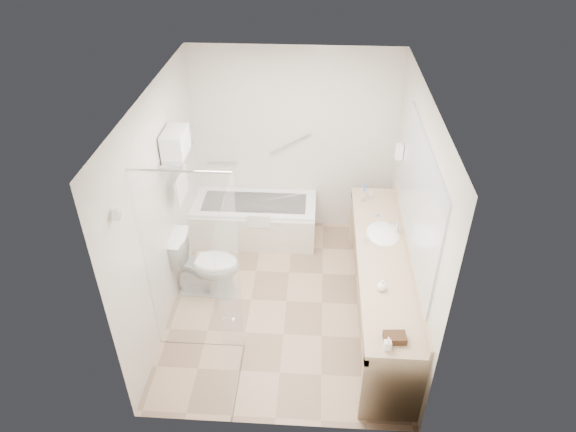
# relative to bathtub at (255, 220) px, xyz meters

# --- Properties ---
(floor) EXTENTS (3.20, 3.20, 0.00)m
(floor) POSITION_rel_bathtub_xyz_m (0.50, -1.24, -0.28)
(floor) COLOR tan
(floor) RESTS_ON ground
(ceiling) EXTENTS (2.60, 3.20, 0.10)m
(ceiling) POSITION_rel_bathtub_xyz_m (0.50, -1.24, 2.22)
(ceiling) COLOR white
(ceiling) RESTS_ON wall_back
(wall_back) EXTENTS (2.60, 0.10, 2.50)m
(wall_back) POSITION_rel_bathtub_xyz_m (0.50, 0.36, 0.97)
(wall_back) COLOR beige
(wall_back) RESTS_ON ground
(wall_front) EXTENTS (2.60, 0.10, 2.50)m
(wall_front) POSITION_rel_bathtub_xyz_m (0.50, -2.84, 0.97)
(wall_front) COLOR beige
(wall_front) RESTS_ON ground
(wall_left) EXTENTS (0.10, 3.20, 2.50)m
(wall_left) POSITION_rel_bathtub_xyz_m (-0.80, -1.24, 0.97)
(wall_left) COLOR beige
(wall_left) RESTS_ON ground
(wall_right) EXTENTS (0.10, 3.20, 2.50)m
(wall_right) POSITION_rel_bathtub_xyz_m (1.80, -1.24, 0.97)
(wall_right) COLOR beige
(wall_right) RESTS_ON ground
(bathtub) EXTENTS (1.60, 0.73, 0.59)m
(bathtub) POSITION_rel_bathtub_xyz_m (0.00, 0.00, 0.00)
(bathtub) COLOR white
(bathtub) RESTS_ON floor
(grab_bar_short) EXTENTS (0.40, 0.03, 0.03)m
(grab_bar_short) POSITION_rel_bathtub_xyz_m (-0.45, 0.32, 0.67)
(grab_bar_short) COLOR silver
(grab_bar_short) RESTS_ON wall_back
(grab_bar_long) EXTENTS (0.53, 0.03, 0.33)m
(grab_bar_long) POSITION_rel_bathtub_xyz_m (0.45, 0.32, 0.97)
(grab_bar_long) COLOR silver
(grab_bar_long) RESTS_ON wall_back
(shower_enclosure) EXTENTS (0.96, 0.91, 2.11)m
(shower_enclosure) POSITION_rel_bathtub_xyz_m (-0.13, -2.16, 0.79)
(shower_enclosure) COLOR silver
(shower_enclosure) RESTS_ON floor
(towel_shelf) EXTENTS (0.24, 0.55, 0.81)m
(towel_shelf) POSITION_rel_bathtub_xyz_m (-0.67, -0.89, 1.48)
(towel_shelf) COLOR silver
(towel_shelf) RESTS_ON wall_left
(vanity_counter) EXTENTS (0.55, 2.70, 0.95)m
(vanity_counter) POSITION_rel_bathtub_xyz_m (1.52, -1.39, 0.36)
(vanity_counter) COLOR tan
(vanity_counter) RESTS_ON floor
(sink) EXTENTS (0.40, 0.52, 0.14)m
(sink) POSITION_rel_bathtub_xyz_m (1.55, -0.99, 0.54)
(sink) COLOR white
(sink) RESTS_ON vanity_counter
(faucet) EXTENTS (0.03, 0.03, 0.14)m
(faucet) POSITION_rel_bathtub_xyz_m (1.70, -0.99, 0.65)
(faucet) COLOR silver
(faucet) RESTS_ON vanity_counter
(mirror) EXTENTS (0.02, 2.00, 1.20)m
(mirror) POSITION_rel_bathtub_xyz_m (1.79, -1.39, 1.27)
(mirror) COLOR #AFB3BC
(mirror) RESTS_ON wall_right
(hairdryer_unit) EXTENTS (0.08, 0.10, 0.18)m
(hairdryer_unit) POSITION_rel_bathtub_xyz_m (1.75, -0.19, 1.17)
(hairdryer_unit) COLOR white
(hairdryer_unit) RESTS_ON wall_right
(toilet) EXTENTS (0.82, 0.48, 0.78)m
(toilet) POSITION_rel_bathtub_xyz_m (-0.45, -1.10, 0.12)
(toilet) COLOR white
(toilet) RESTS_ON floor
(amenity_basket) EXTENTS (0.20, 0.14, 0.06)m
(amenity_basket) POSITION_rel_bathtub_xyz_m (1.51, -2.54, 0.61)
(amenity_basket) COLOR #3F2A16
(amenity_basket) RESTS_ON vanity_counter
(soap_bottle_a) EXTENTS (0.07, 0.14, 0.06)m
(soap_bottle_a) POSITION_rel_bathtub_xyz_m (1.44, -2.64, 0.60)
(soap_bottle_a) COLOR white
(soap_bottle_a) RESTS_ON vanity_counter
(soap_bottle_b) EXTENTS (0.13, 0.14, 0.09)m
(soap_bottle_b) POSITION_rel_bathtub_xyz_m (1.45, -1.91, 0.62)
(soap_bottle_b) COLOR white
(soap_bottle_b) RESTS_ON vanity_counter
(water_bottle_left) EXTENTS (0.05, 0.05, 0.18)m
(water_bottle_left) POSITION_rel_bathtub_xyz_m (1.37, -0.35, 0.65)
(water_bottle_left) COLOR silver
(water_bottle_left) RESTS_ON vanity_counter
(water_bottle_mid) EXTENTS (0.05, 0.05, 0.17)m
(water_bottle_mid) POSITION_rel_bathtub_xyz_m (1.49, -0.88, 0.65)
(water_bottle_mid) COLOR silver
(water_bottle_mid) RESTS_ON vanity_counter
(water_bottle_right) EXTENTS (0.07, 0.07, 0.22)m
(water_bottle_right) POSITION_rel_bathtub_xyz_m (1.37, -0.34, 0.68)
(water_bottle_right) COLOR silver
(water_bottle_right) RESTS_ON vanity_counter
(drinking_glass_near) EXTENTS (0.09, 0.09, 0.09)m
(drinking_glass_near) POSITION_rel_bathtub_xyz_m (1.36, -1.17, 0.62)
(drinking_glass_near) COLOR silver
(drinking_glass_near) RESTS_ON vanity_counter
(drinking_glass_far) EXTENTS (0.10, 0.10, 0.09)m
(drinking_glass_far) POSITION_rel_bathtub_xyz_m (1.46, -0.27, 0.62)
(drinking_glass_far) COLOR silver
(drinking_glass_far) RESTS_ON vanity_counter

